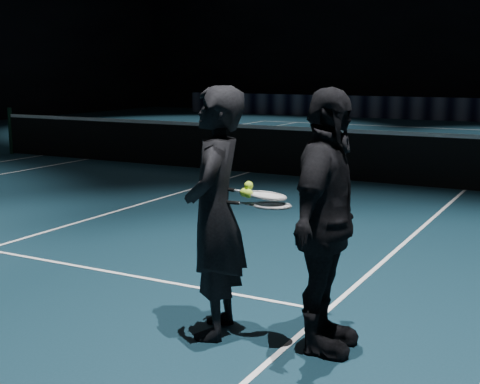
% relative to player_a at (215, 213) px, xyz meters
% --- Properties ---
extents(floor, '(36.00, 36.00, 0.00)m').
position_rel_player_a_xyz_m(floor, '(-3.51, 7.24, -0.95)').
color(floor, '#0C242E').
rests_on(floor, ground).
extents(court_lines, '(10.98, 23.78, 0.01)m').
position_rel_player_a_xyz_m(court_lines, '(-3.51, 7.24, -0.95)').
color(court_lines, white).
rests_on(court_lines, floor).
extents(net_post_left, '(0.10, 0.10, 1.10)m').
position_rel_player_a_xyz_m(net_post_left, '(-9.91, 7.24, -0.40)').
color(net_post_left, black).
rests_on(net_post_left, floor).
extents(net_mesh, '(12.80, 0.02, 0.86)m').
position_rel_player_a_xyz_m(net_mesh, '(-3.51, 7.24, -0.50)').
color(net_mesh, black).
rests_on(net_mesh, floor).
extents(net_tape, '(12.80, 0.03, 0.07)m').
position_rel_player_a_xyz_m(net_tape, '(-3.51, 7.24, -0.04)').
color(net_tape, white).
rests_on(net_tape, net_mesh).
extents(sponsor_backdrop, '(22.00, 0.15, 0.90)m').
position_rel_player_a_xyz_m(sponsor_backdrop, '(-3.51, 22.74, -0.50)').
color(sponsor_backdrop, black).
rests_on(sponsor_backdrop, floor).
extents(player_a, '(0.65, 0.80, 1.90)m').
position_rel_player_a_xyz_m(player_a, '(0.00, 0.00, 0.00)').
color(player_a, black).
rests_on(player_a, floor).
extents(player_b, '(0.57, 1.15, 1.90)m').
position_rel_player_a_xyz_m(player_b, '(0.84, 0.11, 0.00)').
color(player_b, black).
rests_on(player_b, floor).
extents(racket_lower, '(0.70, 0.30, 0.03)m').
position_rel_player_a_xyz_m(racket_lower, '(0.45, 0.06, 0.09)').
color(racket_lower, black).
rests_on(racket_lower, player_a).
extents(racket_upper, '(0.71, 0.35, 0.10)m').
position_rel_player_a_xyz_m(racket_upper, '(0.39, 0.09, 0.16)').
color(racket_upper, black).
rests_on(racket_upper, player_b).
extents(tennis_balls, '(0.12, 0.10, 0.12)m').
position_rel_player_a_xyz_m(tennis_balls, '(0.25, 0.04, 0.19)').
color(tennis_balls, '#A1C529').
rests_on(tennis_balls, racket_upper).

